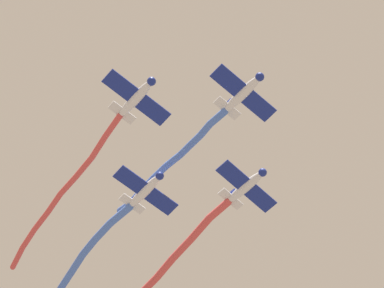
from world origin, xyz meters
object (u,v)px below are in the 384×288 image
(airplane_left_wing, at_px, (246,186))
(airplane_right_wing, at_px, (137,98))
(airplane_slot, at_px, (146,190))
(airplane_lead, at_px, (243,93))

(airplane_left_wing, xyz_separation_m, airplane_right_wing, (-4.73, -15.13, 0.70))
(airplane_right_wing, bearing_deg, airplane_left_wing, 90.62)
(airplane_right_wing, xyz_separation_m, airplane_slot, (-5.20, 9.92, -0.50))
(airplane_left_wing, bearing_deg, airplane_slot, -137.67)
(airplane_lead, distance_m, airplane_slot, 15.84)
(airplane_left_wing, bearing_deg, airplane_lead, -47.72)
(airplane_lead, distance_m, airplane_right_wing, 11.21)
(airplane_left_wing, distance_m, airplane_right_wing, 15.87)
(airplane_lead, relative_size, airplane_left_wing, 1.00)
(airplane_left_wing, xyz_separation_m, airplane_slot, (-9.93, -5.20, 0.20))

